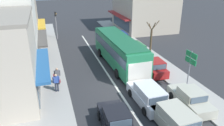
# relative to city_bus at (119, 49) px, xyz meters

# --- Properties ---
(ground_plane) EXTENTS (140.00, 140.00, 0.00)m
(ground_plane) POSITION_rel_city_bus_xyz_m (-1.83, -4.79, -1.88)
(ground_plane) COLOR #2D2D30
(lane_centre_line) EXTENTS (0.20, 28.00, 0.01)m
(lane_centre_line) POSITION_rel_city_bus_xyz_m (-1.83, -0.79, -1.88)
(lane_centre_line) COLOR silver
(lane_centre_line) RESTS_ON ground
(sidewalk_left) EXTENTS (5.20, 44.00, 0.14)m
(sidewalk_left) POSITION_rel_city_bus_xyz_m (-8.63, 1.21, -1.81)
(sidewalk_left) COLOR #A39E96
(sidewalk_left) RESTS_ON ground
(kerb_right) EXTENTS (2.80, 44.00, 0.12)m
(kerb_right) POSITION_rel_city_bus_xyz_m (4.37, 1.21, -1.82)
(kerb_right) COLOR #A39E96
(kerb_right) RESTS_ON ground
(shopfront_mid_block) EXTENTS (8.45, 7.53, 7.92)m
(shopfront_mid_block) POSITION_rel_city_bus_xyz_m (-12.01, 4.15, 2.08)
(shopfront_mid_block) COLOR silver
(shopfront_mid_block) RESTS_ON ground
(shopfront_far_end) EXTENTS (8.41, 7.09, 6.93)m
(shopfront_far_end) POSITION_rel_city_bus_xyz_m (-12.01, 11.68, 1.58)
(shopfront_far_end) COLOR #B2A38E
(shopfront_far_end) RESTS_ON ground
(building_right_far) EXTENTS (9.69, 10.26, 8.19)m
(building_right_far) POSITION_rel_city_bus_xyz_m (9.65, 14.80, 2.21)
(building_right_far) COLOR #B2A38E
(building_right_far) RESTS_ON ground
(city_bus) EXTENTS (2.93, 10.91, 3.23)m
(city_bus) POSITION_rel_city_bus_xyz_m (0.00, 0.00, 0.00)
(city_bus) COLOR #237A4C
(city_bus) RESTS_ON ground
(wagon_queue_far_back) EXTENTS (2.00, 4.53, 1.58)m
(wagon_queue_far_back) POSITION_rel_city_bus_xyz_m (-0.28, -7.98, -1.14)
(wagon_queue_far_back) COLOR silver
(wagon_queue_far_back) RESTS_ON ground
(sedan_behind_bus_mid) EXTENTS (1.99, 4.25, 1.47)m
(sedan_behind_bus_mid) POSITION_rel_city_bus_xyz_m (-3.58, -10.12, -1.22)
(sedan_behind_bus_mid) COLOR black
(sedan_behind_bus_mid) RESTS_ON ground
(wagon_behind_bus_near) EXTENTS (2.09, 4.57, 1.58)m
(wagon_behind_bus_near) POSITION_rel_city_bus_xyz_m (0.07, -11.18, -1.14)
(wagon_behind_bus_near) COLOR #B7B29E
(wagon_behind_bus_near) RESTS_ON ground
(parked_sedan_kerb_front) EXTENTS (2.02, 4.26, 1.47)m
(parked_sedan_kerb_front) POSITION_rel_city_bus_xyz_m (2.67, -9.24, -1.22)
(parked_sedan_kerb_front) COLOR #B7B29E
(parked_sedan_kerb_front) RESTS_ON ground
(parked_hatchback_kerb_second) EXTENTS (1.91, 3.75, 1.54)m
(parked_hatchback_kerb_second) POSITION_rel_city_bus_xyz_m (2.70, -3.11, -1.17)
(parked_hatchback_kerb_second) COLOR maroon
(parked_hatchback_kerb_second) RESTS_ON ground
(parked_wagon_kerb_third) EXTENTS (2.05, 4.56, 1.58)m
(parked_wagon_kerb_third) POSITION_rel_city_bus_xyz_m (2.91, 2.43, -1.14)
(parked_wagon_kerb_third) COLOR #1E6638
(parked_wagon_kerb_third) RESTS_ON ground
(parked_wagon_kerb_rear) EXTENTS (2.03, 4.55, 1.58)m
(parked_wagon_kerb_rear) POSITION_rel_city_bus_xyz_m (2.80, 8.05, -1.14)
(parked_wagon_kerb_rear) COLOR navy
(parked_wagon_kerb_rear) RESTS_ON ground
(traffic_light_downstreet) EXTENTS (0.33, 0.24, 4.20)m
(traffic_light_downstreet) POSITION_rel_city_bus_xyz_m (-5.80, 12.57, 0.97)
(traffic_light_downstreet) COLOR gray
(traffic_light_downstreet) RESTS_ON ground
(directional_road_sign) EXTENTS (0.10, 1.40, 3.60)m
(directional_road_sign) POSITION_rel_city_bus_xyz_m (3.98, -6.94, 0.82)
(directional_road_sign) COLOR gray
(directional_road_sign) RESTS_ON ground
(street_tree_right) EXTENTS (1.70, 1.69, 4.32)m
(street_tree_right) POSITION_rel_city_bus_xyz_m (4.75, 1.85, 0.17)
(street_tree_right) COLOR brown
(street_tree_right) RESTS_ON ground
(pedestrian_with_handbag_near) EXTENTS (0.65, 0.25, 1.63)m
(pedestrian_with_handbag_near) POSITION_rel_city_bus_xyz_m (-6.97, -4.15, -0.81)
(pedestrian_with_handbag_near) COLOR #232838
(pedestrian_with_handbag_near) RESTS_ON sidewalk_left
(pedestrian_browsing_midblock) EXTENTS (0.66, 0.28, 1.63)m
(pedestrian_browsing_midblock) POSITION_rel_city_bus_xyz_m (-6.83, -2.87, -0.81)
(pedestrian_browsing_midblock) COLOR #333338
(pedestrian_browsing_midblock) RESTS_ON sidewalk_left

